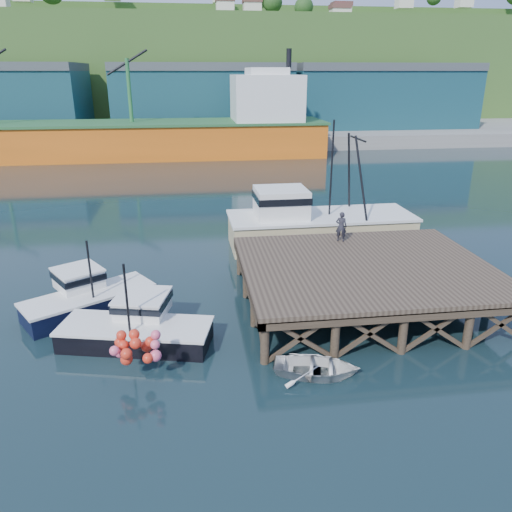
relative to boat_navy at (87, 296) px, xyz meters
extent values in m
plane|color=black|center=(8.01, -1.08, -0.76)|extent=(300.00, 300.00, 0.00)
cube|color=brown|center=(13.51, -1.08, 1.24)|extent=(12.00, 10.00, 0.25)
cube|color=#473828|center=(13.51, -5.93, 0.99)|extent=(12.00, 0.30, 0.35)
cylinder|color=#473828|center=(7.81, -5.78, 0.04)|extent=(0.36, 0.36, 2.60)
cylinder|color=#473828|center=(7.81, 3.62, 0.04)|extent=(0.36, 0.36, 2.60)
cylinder|color=#473828|center=(19.21, 3.62, 0.04)|extent=(0.36, 0.36, 2.60)
cube|color=gray|center=(8.01, 68.92, 0.24)|extent=(160.00, 40.00, 2.00)
cube|color=#17414F|center=(8.01, 63.92, 5.74)|extent=(28.00, 16.00, 9.00)
cube|color=#17414F|center=(38.01, 63.92, 5.74)|extent=(30.00, 16.00, 9.00)
cube|color=orange|center=(-3.99, 46.92, 1.44)|extent=(55.00, 9.50, 4.40)
cube|color=#26592D|center=(-3.99, 46.92, 3.74)|extent=(55.50, 10.00, 0.30)
cube|color=silver|center=(16.01, 46.92, 6.74)|extent=(9.00, 9.00, 6.00)
cube|color=silver|center=(16.01, 46.92, 10.04)|extent=(5.00, 7.00, 1.20)
cylinder|color=black|center=(19.01, 46.92, 11.74)|extent=(0.70, 0.70, 2.50)
cube|color=#2D511E|center=(8.01, 98.92, 10.24)|extent=(220.00, 50.00, 22.00)
cube|color=black|center=(0.15, -0.24, -0.30)|extent=(6.19, 5.01, 0.92)
cube|color=silver|center=(0.15, -0.24, 0.18)|extent=(6.31, 5.11, 0.12)
cube|color=silver|center=(-0.42, 0.67, 0.62)|extent=(2.68, 2.68, 0.92)
cube|color=black|center=(-0.42, 0.67, 0.83)|extent=(2.83, 2.83, 0.31)
cylinder|color=black|center=(0.47, -0.74, 1.60)|extent=(0.10, 0.10, 2.88)
cube|color=black|center=(2.62, -3.61, -0.33)|extent=(6.58, 3.69, 0.86)
cube|color=silver|center=(2.62, -3.61, 0.12)|extent=(6.71, 3.76, 0.11)
cube|color=silver|center=(2.89, -2.52, 0.53)|extent=(2.49, 2.49, 0.86)
cube|color=black|center=(2.89, -2.52, 0.72)|extent=(2.63, 2.63, 0.29)
cylinder|color=black|center=(2.48, -4.21, 1.62)|extent=(0.10, 0.10, 3.06)
sphere|color=#E75578|center=(2.45, -6.28, 0.29)|extent=(0.40, 0.40, 0.40)
sphere|color=#E75578|center=(3.31, -6.09, 0.48)|extent=(0.40, 0.40, 0.40)
sphere|color=red|center=(2.92, -6.57, 0.67)|extent=(0.40, 0.40, 0.40)
cube|color=#D5C089|center=(13.67, 8.07, 0.21)|extent=(11.97, 4.27, 1.95)
cube|color=silver|center=(13.67, 8.07, 1.24)|extent=(12.19, 4.49, 0.16)
cube|color=silver|center=(10.96, 8.07, 2.16)|extent=(3.29, 3.08, 1.95)
cube|color=black|center=(10.96, 8.07, 2.60)|extent=(3.40, 3.19, 0.43)
cylinder|color=black|center=(14.21, 8.07, 4.11)|extent=(0.12, 0.12, 6.50)
imported|color=silver|center=(9.65, -6.88, -0.42)|extent=(3.77, 3.11, 0.68)
imported|color=#222129|center=(13.29, 2.49, 2.19)|extent=(0.71, 0.60, 1.67)
camera|label=1|loc=(5.16, -22.74, 10.16)|focal=35.00mm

